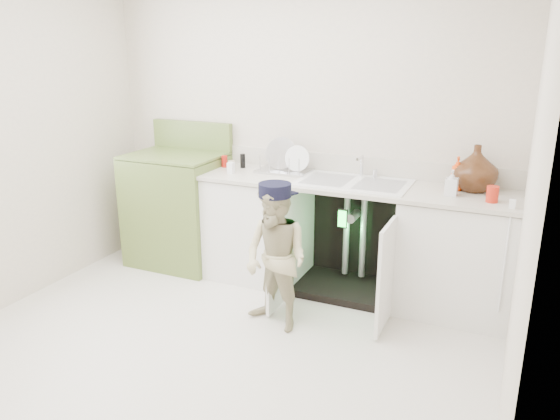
% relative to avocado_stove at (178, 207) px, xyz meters
% --- Properties ---
extents(ground, '(3.50, 3.50, 0.00)m').
position_rel_avocado_stove_xyz_m(ground, '(1.05, -1.18, -0.51)').
color(ground, beige).
rests_on(ground, ground).
extents(room_shell, '(6.00, 5.50, 1.26)m').
position_rel_avocado_stove_xyz_m(room_shell, '(1.05, -1.18, 0.74)').
color(room_shell, beige).
rests_on(room_shell, ground).
extents(counter_run, '(2.44, 1.02, 1.23)m').
position_rel_avocado_stove_xyz_m(counter_run, '(1.63, 0.03, -0.04)').
color(counter_run, white).
rests_on(counter_run, ground).
extents(avocado_stove, '(0.80, 0.65, 1.25)m').
position_rel_avocado_stove_xyz_m(avocado_stove, '(0.00, 0.00, 0.00)').
color(avocado_stove, '#5C7433').
rests_on(avocado_stove, ground).
extents(repair_worker, '(0.66, 0.69, 1.04)m').
position_rel_avocado_stove_xyz_m(repair_worker, '(1.30, -0.74, 0.01)').
color(repair_worker, beige).
rests_on(repair_worker, ground).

